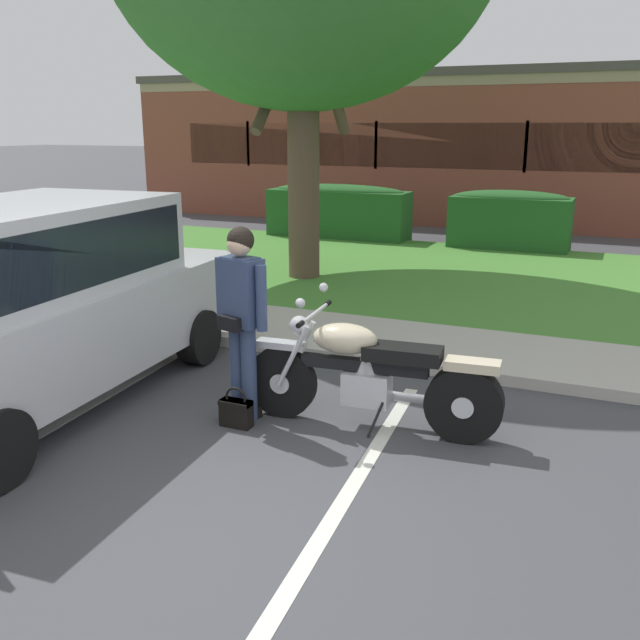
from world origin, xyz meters
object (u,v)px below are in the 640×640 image
(hedge_center_left, at_px, (510,219))
(rider_person, at_px, (241,310))
(brick_building, at_px, (546,146))
(motorcycle, at_px, (380,376))
(handbag, at_px, (236,411))
(parked_suv_adjacent, at_px, (27,303))
(hedge_left, at_px, (338,210))

(hedge_center_left, bearing_deg, rider_person, -94.27)
(rider_person, height_order, brick_building, brick_building)
(motorcycle, relative_size, hedge_center_left, 0.93)
(rider_person, distance_m, handbag, 0.87)
(motorcycle, height_order, parked_suv_adjacent, parked_suv_adjacent)
(brick_building, bearing_deg, rider_person, -91.94)
(handbag, distance_m, hedge_center_left, 10.02)
(hedge_left, bearing_deg, handbag, -72.66)
(hedge_center_left, bearing_deg, hedge_left, -180.00)
(motorcycle, relative_size, parked_suv_adjacent, 0.45)
(hedge_center_left, bearing_deg, parked_suv_adjacent, -104.78)
(rider_person, xyz_separation_m, hedge_left, (-3.08, 9.79, -0.34))
(motorcycle, xyz_separation_m, rider_person, (-1.18, -0.25, 0.51))
(motorcycle, xyz_separation_m, hedge_center_left, (-0.45, 9.53, 0.17))
(handbag, relative_size, parked_suv_adjacent, 0.07)
(handbag, distance_m, parked_suv_adjacent, 2.18)
(motorcycle, distance_m, hedge_center_left, 9.55)
(brick_building, bearing_deg, hedge_left, -117.70)
(brick_building, bearing_deg, motorcycle, -87.88)
(parked_suv_adjacent, relative_size, hedge_center_left, 2.05)
(hedge_center_left, relative_size, brick_building, 0.11)
(brick_building, bearing_deg, handbag, -91.80)
(handbag, height_order, hedge_left, hedge_left)
(brick_building, bearing_deg, parked_suv_adjacent, -98.40)
(parked_suv_adjacent, height_order, brick_building, brick_building)
(handbag, distance_m, brick_building, 17.04)
(brick_building, bearing_deg, hedge_center_left, -88.66)
(handbag, xyz_separation_m, hedge_left, (-3.12, 9.98, 0.51))
(rider_person, bearing_deg, hedge_center_left, 85.73)
(hedge_left, distance_m, hedge_center_left, 3.81)
(parked_suv_adjacent, xyz_separation_m, hedge_left, (-1.11, 10.24, -0.30))
(rider_person, distance_m, parked_suv_adjacent, 2.02)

